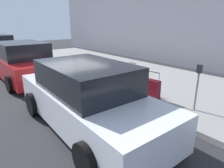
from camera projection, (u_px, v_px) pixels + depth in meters
The scene contains 13 objects.
ground_plane at pixel (73, 79), 8.68m from camera, with size 40.00×40.00×0.00m, color #28282B.
sidewalk_curb at pixel (115, 70), 10.15m from camera, with size 18.00×5.00×0.14m, color gray.
suitcase_maroon_0 at pixel (153, 90), 5.95m from camera, with size 0.46×0.23×0.90m.
suitcase_black_1 at pixel (141, 87), 6.35m from camera, with size 0.36×0.21×0.74m.
suitcase_teal_2 at pixel (132, 81), 6.68m from camera, with size 0.36×0.24×1.02m.
suitcase_navy_3 at pixel (122, 79), 7.05m from camera, with size 0.43×0.23×0.75m.
suitcase_silver_4 at pixel (113, 76), 7.49m from camera, with size 0.51×0.28×0.90m.
suitcase_red_5 at pixel (103, 75), 7.86m from camera, with size 0.39×0.24×0.79m.
fire_hydrant at pixel (93, 68), 8.51m from camera, with size 0.39×0.21×0.75m.
bollard_post at pixel (84, 66), 8.79m from camera, with size 0.13×0.13×0.85m, color #333338.
parking_meter at pixel (198, 81), 5.08m from camera, with size 0.12×0.09×1.27m.
parked_car_white_0 at pixel (87, 98), 4.58m from camera, with size 4.62×2.01×1.57m.
parked_car_red_1 at pixel (23, 62), 8.49m from camera, with size 4.72×2.21×1.64m.
Camera 1 is at (-7.61, 3.84, 2.45)m, focal length 30.96 mm.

